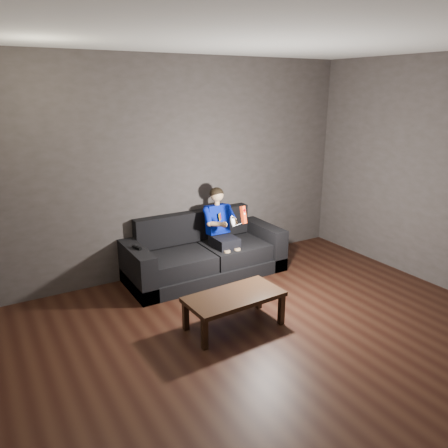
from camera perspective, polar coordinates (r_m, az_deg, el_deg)
floor at (r=4.06m, az=9.83°, el=-17.69°), size 5.00×5.00×0.00m
back_wall at (r=5.54m, az=-6.40°, el=7.25°), size 5.00×0.04×2.70m
ceiling at (r=3.35m, az=12.40°, el=23.63°), size 5.00×5.00×0.02m
sofa at (r=5.61m, az=-2.68°, el=-4.19°), size 2.01×0.87×0.78m
child at (r=5.54m, az=-0.39°, el=-0.01°), size 0.42×0.51×1.03m
wii_remote_red at (r=5.19m, az=2.56°, el=1.22°), size 0.07×0.09×0.22m
nunchuk_white at (r=5.13m, az=1.13°, el=0.40°), size 0.07×0.09×0.14m
wii_remote_black at (r=5.10m, az=-11.32°, el=-3.06°), size 0.07×0.15×0.03m
coffee_table at (r=4.40m, az=1.34°, el=-9.77°), size 0.99×0.53×0.35m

